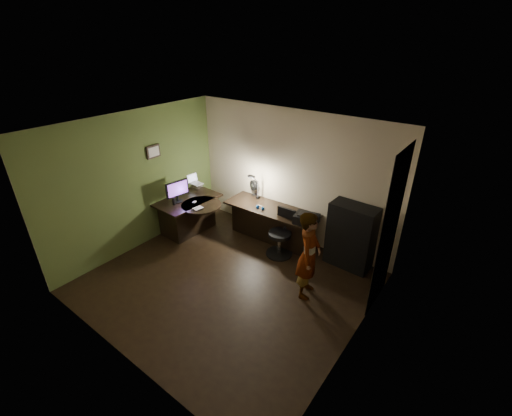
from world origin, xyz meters
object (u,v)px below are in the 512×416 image
Objects in this scene: desk_right at (271,224)px; monitor at (177,194)px; cabinet at (351,236)px; person at (309,255)px; desk_left at (189,215)px; office_chair at (280,234)px.

desk_right is 2.03m from monitor.
desk_right is 1.59× the size of cabinet.
monitor is at bearing 73.16° from person.
desk_left is at bearing 69.31° from person.
cabinet is 2.44× the size of monitor.
office_chair is (-1.21, -0.50, -0.15)m from cabinet.
office_chair is at bearing -38.89° from desk_right.
desk_left is at bearing -155.85° from desk_right.
monitor is (-0.06, -0.21, 0.56)m from desk_left.
desk_right is 0.59m from office_chair.
cabinet reaches higher than monitor.
office_chair is at bearing 13.63° from desk_left.
person is at bearing 8.86° from monitor.
cabinet is 1.20m from person.
desk_left is at bearing -168.93° from office_chair.
person reaches higher than monitor.
desk_right is at bearing 27.70° from desk_left.
cabinet is 1.33× the size of office_chair.
desk_right is 1.30× the size of person.
desk_left is 0.68× the size of desk_right.
cabinet is 3.56m from monitor.
cabinet is at bearing 22.22° from office_chair.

